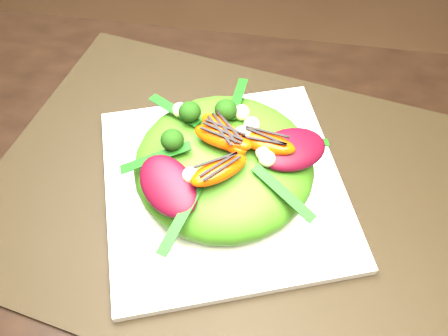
# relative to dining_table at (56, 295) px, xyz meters

# --- Properties ---
(dining_table) EXTENTS (1.60, 0.90, 0.75)m
(dining_table) POSITION_rel_dining_table_xyz_m (0.00, 0.00, 0.00)
(dining_table) COLOR black
(dining_table) RESTS_ON floor
(placemat) EXTENTS (0.63, 0.52, 0.00)m
(placemat) POSITION_rel_dining_table_xyz_m (0.16, 0.15, 0.02)
(placemat) COLOR black
(placemat) RESTS_ON dining_table
(plate_base) EXTENTS (0.36, 0.36, 0.01)m
(plate_base) POSITION_rel_dining_table_xyz_m (0.16, 0.15, 0.03)
(plate_base) COLOR silver
(plate_base) RESTS_ON placemat
(salad_bowl) EXTENTS (0.22, 0.22, 0.02)m
(salad_bowl) POSITION_rel_dining_table_xyz_m (0.16, 0.15, 0.04)
(salad_bowl) COLOR white
(salad_bowl) RESTS_ON plate_base
(lettuce_mound) EXTENTS (0.26, 0.26, 0.07)m
(lettuce_mound) POSITION_rel_dining_table_xyz_m (0.16, 0.15, 0.07)
(lettuce_mound) COLOR #3C7716
(lettuce_mound) RESTS_ON salad_bowl
(radicchio_leaf) EXTENTS (0.09, 0.08, 0.02)m
(radicchio_leaf) POSITION_rel_dining_table_xyz_m (0.24, 0.16, 0.11)
(radicchio_leaf) COLOR #3E0613
(radicchio_leaf) RESTS_ON lettuce_mound
(orange_segment) EXTENTS (0.07, 0.03, 0.02)m
(orange_segment) POSITION_rel_dining_table_xyz_m (0.14, 0.16, 0.12)
(orange_segment) COLOR red
(orange_segment) RESTS_ON lettuce_mound
(broccoli_floret) EXTENTS (0.05, 0.05, 0.03)m
(broccoli_floret) POSITION_rel_dining_table_xyz_m (0.10, 0.18, 0.11)
(broccoli_floret) COLOR black
(broccoli_floret) RESTS_ON lettuce_mound
(macadamia_nut) EXTENTS (0.02, 0.02, 0.02)m
(macadamia_nut) POSITION_rel_dining_table_xyz_m (0.19, 0.11, 0.11)
(macadamia_nut) COLOR beige
(macadamia_nut) RESTS_ON lettuce_mound
(balsamic_drizzle) EXTENTS (0.04, 0.01, 0.00)m
(balsamic_drizzle) POSITION_rel_dining_table_xyz_m (0.14, 0.16, 0.13)
(balsamic_drizzle) COLOR black
(balsamic_drizzle) RESTS_ON orange_segment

